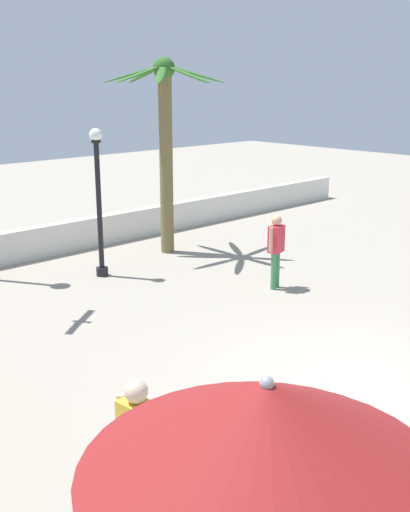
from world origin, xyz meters
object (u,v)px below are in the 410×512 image
Objects in this scene: patio_umbrella_4 at (265,431)px; palm_tree_0 at (165,131)px; guest_1 at (138,443)px; lounge_chair_0 at (349,414)px; guest_0 at (276,245)px; lamp_post_0 at (99,199)px.

patio_umbrella_4 is 0.59× the size of palm_tree_0.
palm_tree_0 is at bearing 48.58° from guest_1.
guest_0 reaches higher than lounge_chair_0.
guest_1 is (-6.88, -4.08, 0.04)m from guest_0.
lamp_post_0 reaches higher than guest_1.
lamp_post_0 reaches higher than guest_0.
palm_tree_0 is at bearing 12.52° from lamp_post_0.
patio_umbrella_4 is 11.33m from lamp_post_0.
lounge_chair_0 is at bearing -130.84° from guest_0.
palm_tree_0 reaches higher than guest_1.
patio_umbrella_4 is at bearing -110.70° from guest_1.
lounge_chair_0 is 6.09m from guest_0.
guest_0 is at bearing 39.70° from patio_umbrella_4.
guest_0 is at bearing 30.66° from guest_1.
guest_0 is at bearing -56.38° from lamp_post_0.
lounge_chair_0 is at bearing -9.88° from guest_1.
palm_tree_0 reaches higher than patio_umbrella_4.
palm_tree_0 is 10.92m from guest_1.
guest_1 is (-7.08, -8.03, -2.16)m from palm_tree_0.
patio_umbrella_4 is at bearing -153.86° from lounge_chair_0.
patio_umbrella_4 is 1.67× the size of lounge_chair_0.
patio_umbrella_4 is 1.79× the size of guest_0.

